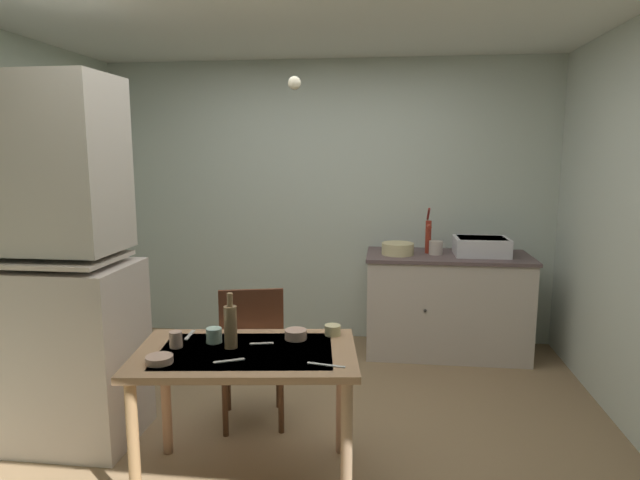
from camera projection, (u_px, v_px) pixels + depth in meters
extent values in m
plane|color=#8D704F|center=(291.00, 436.00, 3.31)|extent=(5.07, 5.07, 0.00)
cube|color=silver|center=(326.00, 202.00, 4.98)|extent=(4.17, 0.10, 2.53)
cube|color=beige|center=(44.00, 352.00, 3.23)|extent=(1.10, 0.58, 1.07)
cube|color=beige|center=(28.00, 164.00, 3.05)|extent=(1.01, 0.50, 0.99)
cube|color=beige|center=(33.00, 258.00, 3.11)|extent=(0.99, 0.52, 0.02)
cube|color=beige|center=(446.00, 306.00, 4.62)|extent=(1.34, 0.60, 0.84)
cube|color=#5F4B4D|center=(448.00, 256.00, 4.56)|extent=(1.37, 0.63, 0.03)
sphere|color=#2D2823|center=(425.00, 311.00, 4.34)|extent=(0.02, 0.02, 0.02)
cube|color=silver|center=(481.00, 246.00, 4.51)|extent=(0.44, 0.34, 0.15)
cube|color=black|center=(482.00, 238.00, 4.50)|extent=(0.38, 0.28, 0.01)
cylinder|color=maroon|center=(428.00, 237.00, 4.60)|extent=(0.05, 0.05, 0.28)
cylinder|color=maroon|center=(429.00, 226.00, 4.51)|extent=(0.03, 0.12, 0.03)
cylinder|color=maroon|center=(428.00, 214.00, 4.63)|extent=(0.02, 0.16, 0.12)
cylinder|color=beige|center=(398.00, 249.00, 4.55)|extent=(0.27, 0.27, 0.10)
cylinder|color=beige|center=(436.00, 248.00, 4.55)|extent=(0.12, 0.12, 0.12)
cube|color=tan|center=(246.00, 354.00, 2.75)|extent=(1.20, 0.81, 0.04)
cube|color=white|center=(246.00, 351.00, 2.74)|extent=(0.93, 0.63, 0.00)
cylinder|color=tan|center=(134.00, 449.00, 2.53)|extent=(0.06, 0.06, 0.69)
cylinder|color=tan|center=(347.00, 448.00, 2.53)|extent=(0.06, 0.06, 0.69)
cylinder|color=tan|center=(166.00, 397.00, 3.07)|extent=(0.06, 0.06, 0.69)
cylinder|color=tan|center=(341.00, 396.00, 3.08)|extent=(0.06, 0.06, 0.69)
cube|color=#51301C|center=(253.00, 356.00, 3.43)|extent=(0.48, 0.48, 0.03)
cube|color=#552C1B|center=(252.00, 328.00, 3.21)|extent=(0.37, 0.11, 0.47)
cylinder|color=#51301C|center=(279.00, 377.00, 3.65)|extent=(0.04, 0.04, 0.43)
cylinder|color=#51301C|center=(228.00, 380.00, 3.61)|extent=(0.04, 0.04, 0.43)
cylinder|color=#51301C|center=(281.00, 400.00, 3.32)|extent=(0.04, 0.04, 0.43)
cylinder|color=#51301C|center=(225.00, 403.00, 3.28)|extent=(0.04, 0.04, 0.43)
cylinder|color=tan|center=(296.00, 334.00, 2.91)|extent=(0.12, 0.12, 0.05)
cylinder|color=tan|center=(159.00, 359.00, 2.58)|extent=(0.13, 0.13, 0.03)
cylinder|color=tan|center=(176.00, 339.00, 2.78)|extent=(0.07, 0.07, 0.08)
cylinder|color=beige|center=(333.00, 330.00, 2.97)|extent=(0.09, 0.09, 0.06)
cylinder|color=#ADD1C1|center=(214.00, 335.00, 2.86)|extent=(0.08, 0.08, 0.08)
cylinder|color=olive|center=(231.00, 327.00, 2.77)|extent=(0.07, 0.07, 0.22)
cylinder|color=olive|center=(230.00, 300.00, 2.74)|extent=(0.03, 0.03, 0.07)
cube|color=silver|center=(326.00, 365.00, 2.55)|extent=(0.19, 0.05, 0.00)
cube|color=beige|center=(229.00, 361.00, 2.60)|extent=(0.14, 0.08, 0.00)
cube|color=beige|center=(262.00, 343.00, 2.84)|extent=(0.13, 0.05, 0.00)
cube|color=beige|center=(190.00, 335.00, 2.97)|extent=(0.03, 0.16, 0.00)
sphere|color=#F9EFCC|center=(294.00, 83.00, 3.24)|extent=(0.08, 0.08, 0.08)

